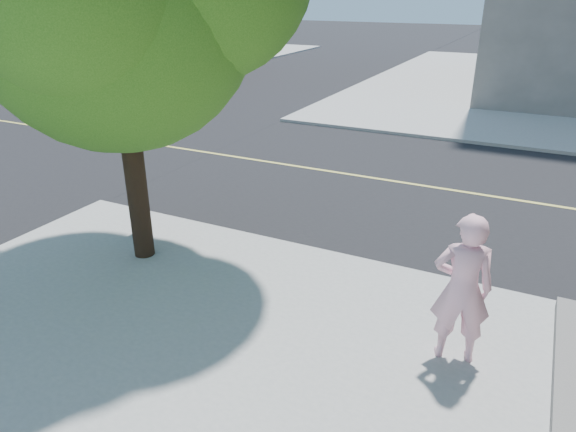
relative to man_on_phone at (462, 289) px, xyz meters
The scene contains 6 objects.
ground 7.58m from the man_on_phone, 164.05° to the left, with size 140.00×140.00×0.00m, color black.
road_ew 9.81m from the man_on_phone, 137.70° to the left, with size 140.00×9.00×0.01m, color black.
sidewalk_nw 38.32m from the man_on_phone, 142.05° to the left, with size 26.00×25.00×0.12m, color #9F9F9B.
man_on_phone is the anchor object (origin of this frame).
signal_pole 8.99m from the man_on_phone, behind, with size 4.06×0.46×4.59m.
car_a 23.56m from the man_on_phone, 154.67° to the left, with size 2.34×5.08×1.41m, color white.
Camera 1 is at (7.74, -8.00, 4.55)m, focal length 32.56 mm.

